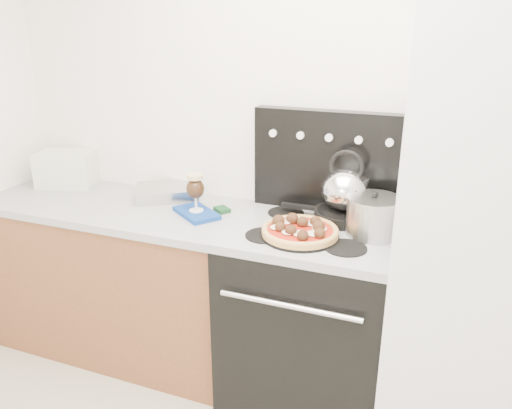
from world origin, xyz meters
The scene contains 16 objects.
room_shell centered at (0.00, 0.29, 1.25)m, with size 3.52×3.01×2.52m.
base_cabinet centered at (-1.02, 1.20, 0.43)m, with size 1.45×0.60×0.86m, color brown.
countertop centered at (-1.02, 1.20, 0.88)m, with size 1.48×0.63×0.04m, color #AEAEB1.
stove_body centered at (0.08, 1.18, 0.44)m, with size 0.76×0.65×0.88m, color black.
cooktop centered at (0.08, 1.18, 0.90)m, with size 0.76×0.65×0.04m, color #ADADB2.
backguard centered at (0.08, 1.45, 1.17)m, with size 0.76×0.08×0.50m, color black.
fridge centered at (0.78, 1.15, 0.95)m, with size 0.64×0.68×1.90m, color silver.
toaster_oven centered at (-1.47, 1.36, 1.00)m, with size 0.32×0.24×0.20m, color silver.
foil_sheet centered at (-0.80, 1.37, 0.93)m, with size 0.33×0.24×0.07m, color silver.
oven_mitt centered at (-0.53, 1.19, 0.91)m, with size 0.26×0.15×0.02m, color navy.
beer_glass centered at (-0.53, 1.19, 1.02)m, with size 0.09×0.09×0.20m, color black, non-canonical shape.
pizza_pan centered at (0.05, 1.07, 0.93)m, with size 0.35×0.35×0.01m, color black.
pizza centered at (0.05, 1.07, 0.96)m, with size 0.34×0.34×0.05m, color #EAC054, non-canonical shape.
skillet centered at (0.18, 1.34, 0.95)m, with size 0.28×0.28×0.05m, color black.
tea_kettle centered at (0.18, 1.34, 1.09)m, with size 0.22×0.22×0.25m, color silver, non-canonical shape.
stock_pot centered at (0.34, 1.21, 1.00)m, with size 0.23×0.23×0.17m, color #B2B2B2.
Camera 1 is at (0.59, -0.88, 1.82)m, focal length 35.00 mm.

